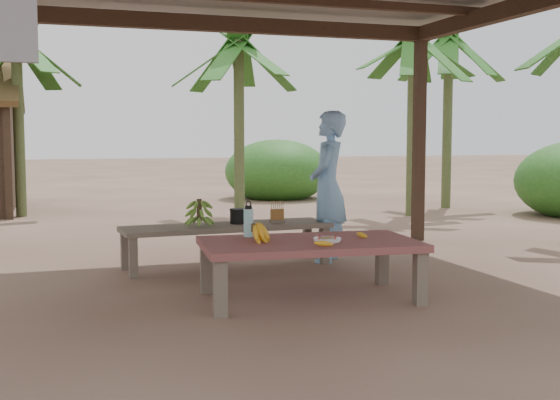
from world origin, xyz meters
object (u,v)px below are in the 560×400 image
object	(u,v)px
plate	(327,240)
woman	(328,187)
ripe_banana_bunch	(253,232)
cooking_pot	(238,216)
water_flask	(248,222)
bench	(227,230)
work_table	(309,248)

from	to	relation	value
plate	woman	distance (m)	1.93
ripe_banana_bunch	woman	bearing A→B (deg)	50.09
ripe_banana_bunch	cooking_pot	xyz separation A→B (m)	(0.30, 1.61, -0.06)
water_flask	woman	size ratio (longest dim) A/B	0.19
bench	water_flask	world-z (taller)	water_flask
bench	woman	xyz separation A→B (m)	(1.14, -0.01, 0.43)
work_table	ripe_banana_bunch	distance (m)	0.50
bench	ripe_banana_bunch	size ratio (longest dim) A/B	8.20
work_table	bench	world-z (taller)	work_table
work_table	ripe_banana_bunch	xyz separation A→B (m)	(-0.47, 0.09, 0.15)
water_flask	bench	bearing A→B (deg)	84.64
plate	cooking_pot	xyz separation A→B (m)	(-0.28, 1.82, 0.01)
ripe_banana_bunch	cooking_pot	distance (m)	1.64
plate	water_flask	distance (m)	0.75
ripe_banana_bunch	water_flask	size ratio (longest dim) A/B	0.87
plate	woman	world-z (taller)	woman
bench	plate	distance (m)	1.82
bench	plate	xyz separation A→B (m)	(0.42, -1.77, 0.12)
work_table	water_flask	distance (m)	0.61
ripe_banana_bunch	water_flask	distance (m)	0.30
water_flask	plate	bearing A→B (deg)	-43.07
work_table	cooking_pot	distance (m)	1.72
ripe_banana_bunch	plate	world-z (taller)	ripe_banana_bunch
water_flask	cooking_pot	size ratio (longest dim) A/B	1.75
bench	ripe_banana_bunch	distance (m)	1.58
plate	water_flask	world-z (taller)	water_flask
woman	work_table	bearing A→B (deg)	3.95
bench	ripe_banana_bunch	world-z (taller)	ripe_banana_bunch
work_table	woman	distance (m)	1.89
work_table	woman	size ratio (longest dim) A/B	1.14
work_table	bench	size ratio (longest dim) A/B	0.84
plate	cooking_pot	size ratio (longest dim) A/B	1.28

